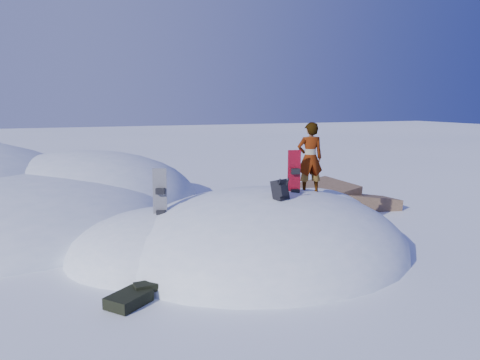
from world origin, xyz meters
name	(u,v)px	position (x,y,z in m)	size (l,w,h in m)	color
ground	(264,253)	(0.00, 0.00, 0.00)	(120.00, 120.00, 0.00)	white
snow_mound	(253,250)	(-0.17, 0.24, 0.00)	(8.00, 6.00, 3.00)	white
rock_outcrop	(328,211)	(3.72, 3.01, 0.01)	(4.68, 4.41, 1.68)	brown
snowboard_red	(294,184)	(0.61, -0.30, 1.65)	(0.30, 0.19, 1.58)	red
snowboard_dark	(160,205)	(-2.35, 0.31, 1.28)	(0.32, 0.26, 1.63)	black
backpack	(280,190)	(0.02, -0.79, 1.63)	(0.41, 0.45, 0.52)	black
gear_pile	(132,297)	(-3.34, -1.70, 0.13)	(0.99, 0.86, 0.26)	black
person	(310,158)	(1.18, -0.02, 2.18)	(0.62, 0.41, 1.70)	slate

